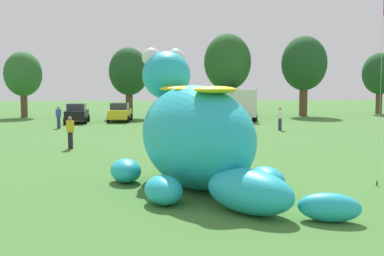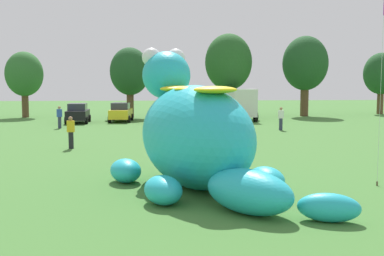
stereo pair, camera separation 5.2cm
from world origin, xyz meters
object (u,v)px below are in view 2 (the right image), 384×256
(spectator_mid_field, at_px, (172,121))
(spectator_wandering, at_px, (71,133))
(car_green, at_px, (163,113))
(giant_inflatable_creature, at_px, (195,135))
(box_truck, at_px, (239,103))
(spectator_by_cars, at_px, (60,117))
(car_yellow, at_px, (121,112))
(car_black, at_px, (78,113))
(spectator_near_inflatable, at_px, (281,119))

(spectator_mid_field, xyz_separation_m, spectator_wandering, (-5.58, -7.14, 0.00))
(car_green, relative_size, spectator_wandering, 2.44)
(giant_inflatable_creature, height_order, box_truck, giant_inflatable_creature)
(spectator_mid_field, bearing_deg, giant_inflatable_creature, -89.45)
(box_truck, relative_size, spectator_mid_field, 3.79)
(spectator_mid_field, bearing_deg, spectator_wandering, -127.99)
(spectator_by_cars, bearing_deg, car_green, 31.19)
(giant_inflatable_creature, distance_m, box_truck, 29.05)
(giant_inflatable_creature, xyz_separation_m, spectator_wandering, (-5.74, 9.67, -0.89))
(car_yellow, distance_m, box_truck, 11.08)
(car_yellow, relative_size, spectator_wandering, 2.45)
(car_black, bearing_deg, car_yellow, 16.92)
(spectator_mid_field, height_order, spectator_wandering, same)
(car_black, relative_size, spectator_by_cars, 2.44)
(giant_inflatable_creature, height_order, car_yellow, giant_inflatable_creature)
(spectator_near_inflatable, bearing_deg, spectator_mid_field, -169.36)
(car_yellow, height_order, spectator_near_inflatable, car_yellow)
(spectator_near_inflatable, distance_m, spectator_by_cars, 16.86)
(car_green, bearing_deg, spectator_wandering, -107.52)
(car_black, bearing_deg, box_truck, 8.45)
(spectator_mid_field, bearing_deg, box_truck, 59.41)
(box_truck, distance_m, spectator_near_inflatable, 10.07)
(spectator_wandering, bearing_deg, car_yellow, 85.58)
(spectator_mid_field, distance_m, spectator_wandering, 9.06)
(giant_inflatable_creature, relative_size, spectator_by_cars, 4.88)
(car_green, xyz_separation_m, spectator_by_cars, (-8.10, -4.90, -0.01))
(spectator_near_inflatable, bearing_deg, spectator_by_cars, 170.18)
(giant_inflatable_creature, xyz_separation_m, spectator_near_inflatable, (7.97, 18.34, -0.89))
(car_black, height_order, car_green, same)
(car_yellow, bearing_deg, box_truck, 5.53)
(car_yellow, distance_m, spectator_mid_field, 11.23)
(spectator_by_cars, bearing_deg, giant_inflatable_creature, -67.83)
(box_truck, relative_size, spectator_by_cars, 3.79)
(car_green, distance_m, box_truck, 7.53)
(giant_inflatable_creature, xyz_separation_m, car_green, (-0.55, 26.11, -0.88))
(box_truck, height_order, spectator_near_inflatable, box_truck)
(car_green, relative_size, box_truck, 0.64)
(car_yellow, bearing_deg, spectator_mid_field, -67.92)
(giant_inflatable_creature, height_order, spectator_by_cars, giant_inflatable_creature)
(giant_inflatable_creature, bearing_deg, car_yellow, 99.15)
(giant_inflatable_creature, relative_size, spectator_mid_field, 4.88)
(spectator_wandering, bearing_deg, giant_inflatable_creature, -59.29)
(giant_inflatable_creature, height_order, spectator_wandering, giant_inflatable_creature)
(box_truck, bearing_deg, spectator_wandering, -123.58)
(spectator_mid_field, bearing_deg, spectator_near_inflatable, 10.64)
(giant_inflatable_creature, relative_size, box_truck, 1.29)
(spectator_mid_field, relative_size, spectator_by_cars, 1.00)
(car_black, bearing_deg, spectator_wandering, -82.02)
(car_black, height_order, spectator_wandering, car_black)
(car_green, height_order, box_truck, box_truck)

